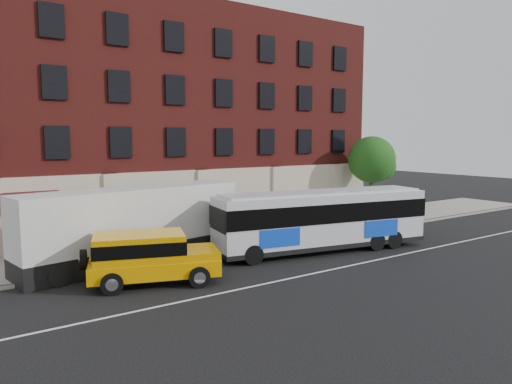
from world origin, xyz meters
TOP-DOWN VIEW (x-y plane):
  - ground at (0.00, 0.00)m, footprint 120.00×120.00m
  - sidewalk at (0.00, 9.00)m, footprint 60.00×6.00m
  - kerb at (0.00, 6.00)m, footprint 60.00×0.25m
  - lane_line at (0.00, 0.50)m, footprint 60.00×0.12m
  - building at (-0.01, 16.92)m, footprint 30.00×12.10m
  - sign_pole at (-8.50, 6.15)m, footprint 0.30×0.20m
  - street_tree at (13.54, 9.48)m, footprint 3.60×3.60m
  - city_bus at (3.01, 3.56)m, footprint 12.40×4.79m
  - yellow_suv at (-7.12, 3.34)m, footprint 5.86×3.86m
  - shipping_container at (-6.38, 6.91)m, footprint 11.53×4.22m

SIDE VIEW (x-z plane):
  - ground at x=0.00m, z-range 0.00..0.00m
  - lane_line at x=0.00m, z-range 0.00..0.01m
  - sidewalk at x=0.00m, z-range 0.00..0.15m
  - kerb at x=0.00m, z-range 0.00..0.15m
  - yellow_suv at x=-7.12m, z-range 0.16..2.34m
  - sign_pole at x=-8.50m, z-range 0.20..2.70m
  - city_bus at x=3.01m, z-range 0.17..3.49m
  - shipping_container at x=-6.38m, z-range -0.02..3.75m
  - street_tree at x=13.54m, z-range 1.31..7.51m
  - building at x=-0.01m, z-range 0.08..15.08m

